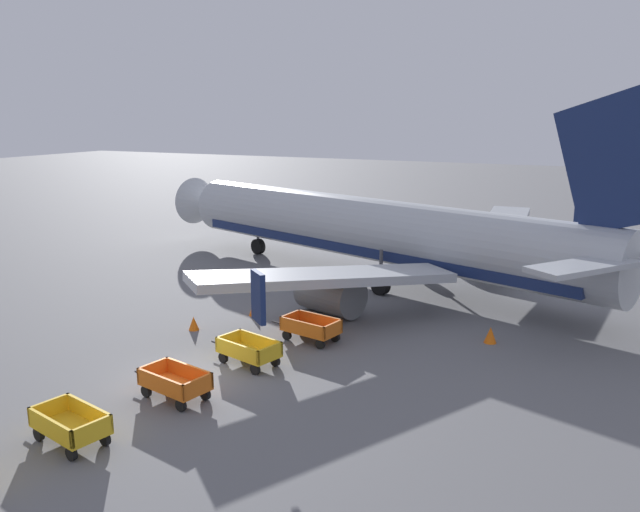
{
  "coord_description": "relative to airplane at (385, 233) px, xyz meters",
  "views": [
    {
      "loc": [
        14.58,
        -18.75,
        10.08
      ],
      "look_at": [
        0.82,
        10.28,
        2.8
      ],
      "focal_mm": 35.94,
      "sensor_mm": 36.0,
      "label": 1
    }
  ],
  "objects": [
    {
      "name": "baggage_cart_far_end",
      "position": [
        0.41,
        -10.86,
        -2.45
      ],
      "size": [
        3.63,
        1.87,
        1.07
      ],
      "color": "orange",
      "rests_on": "ground"
    },
    {
      "name": "baggage_cart_fourth_in_row",
      "position": [
        -0.65,
        -14.42,
        -2.45
      ],
      "size": [
        3.62,
        2.0,
        1.07
      ],
      "color": "gold",
      "rests_on": "ground"
    },
    {
      "name": "traffic_cone_mid_apron",
      "position": [
        -3.78,
        -8.81,
        -2.7
      ],
      "size": [
        0.54,
        0.54,
        0.72
      ],
      "primitive_type": "cone",
      "color": "orange",
      "rests_on": "ground"
    },
    {
      "name": "traffic_cone_by_carts",
      "position": [
        7.76,
        -7.67,
        -2.69
      ],
      "size": [
        0.56,
        0.56,
        0.74
      ],
      "primitive_type": "cone",
      "color": "orange",
      "rests_on": "ground"
    },
    {
      "name": "airplane",
      "position": [
        0.0,
        0.0,
        0.0
      ],
      "size": [
        36.72,
        29.85,
        11.34
      ],
      "color": "#B2B7BC",
      "rests_on": "ground"
    },
    {
      "name": "baggage_cart_third_in_row",
      "position": [
        -1.37,
        -18.26,
        -2.45
      ],
      "size": [
        3.63,
        1.89,
        1.07
      ],
      "color": "orange",
      "rests_on": "ground"
    },
    {
      "name": "ground_plane",
      "position": [
        -2.12,
        -16.54,
        -3.05
      ],
      "size": [
        220.0,
        220.0,
        0.0
      ],
      "primitive_type": "plane",
      "color": "slate"
    },
    {
      "name": "baggage_cart_second_in_row",
      "position": [
        -2.31,
        -22.2,
        -2.45
      ],
      "size": [
        3.63,
        1.93,
        1.07
      ],
      "color": "gold",
      "rests_on": "ground"
    },
    {
      "name": "traffic_cone_near_plane",
      "position": [
        -5.22,
        -11.92,
        -2.73
      ],
      "size": [
        0.5,
        0.5,
        0.65
      ],
      "primitive_type": "cone",
      "color": "orange",
      "rests_on": "ground"
    }
  ]
}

